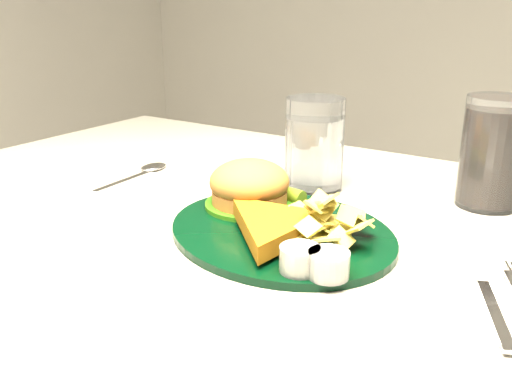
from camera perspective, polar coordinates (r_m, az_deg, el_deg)
dinner_plate at (r=0.65m, az=2.53°, el=-1.80°), size 0.35×0.32×0.06m
water_glass at (r=0.80m, az=5.87°, el=4.77°), size 0.11×0.11×0.13m
cola_glass at (r=0.79m, az=22.58°, el=3.66°), size 0.10×0.10×0.14m
fork_napkin at (r=0.54m, az=22.97°, el=-10.74°), size 0.16×0.18×0.01m
spoon at (r=0.86m, az=-13.14°, el=1.20°), size 0.05×0.16×0.01m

